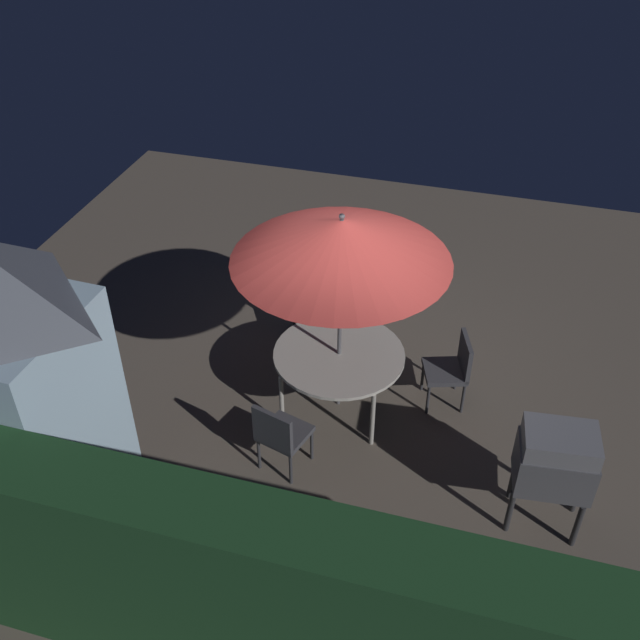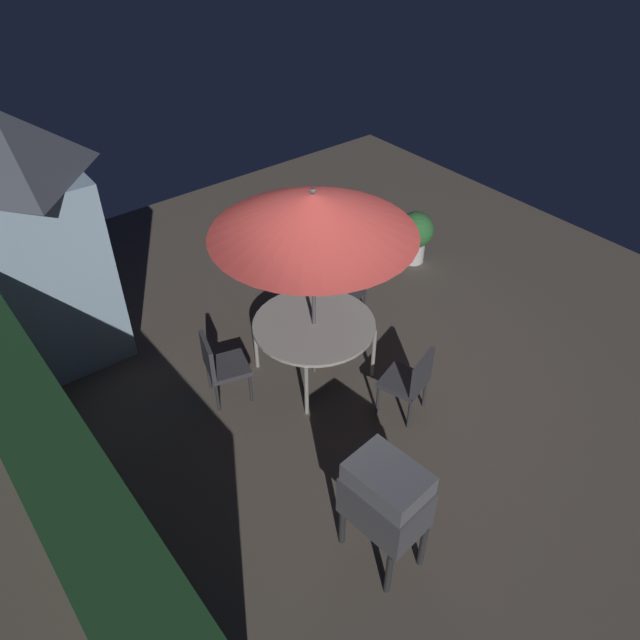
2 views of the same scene
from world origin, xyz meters
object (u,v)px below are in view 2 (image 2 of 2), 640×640
patio_umbrella (313,214)px  bbq_grill (386,497)px  chair_toward_hedge (411,380)px  chair_near_shed (349,281)px  chair_far_side (220,364)px  garden_shed (33,239)px  potted_plant_by_shed (415,234)px  patio_table (314,327)px

patio_umbrella → bbq_grill: (-2.34, 1.05, -1.36)m
bbq_grill → chair_toward_hedge: size_ratio=1.33×
chair_near_shed → chair_far_side: 2.29m
garden_shed → potted_plant_by_shed: bearing=-105.6°
potted_plant_by_shed → chair_far_side: bearing=100.4°
chair_near_shed → potted_plant_by_shed: (0.37, -1.66, -0.03)m
chair_near_shed → potted_plant_by_shed: chair_near_shed is taller
garden_shed → bbq_grill: (-4.79, -1.18, -0.76)m
potted_plant_by_shed → bbq_grill: bearing=131.3°
patio_umbrella → patio_table: bearing=90.0°
chair_toward_hedge → chair_far_side: bearing=44.7°
chair_far_side → patio_table: bearing=-105.9°
patio_table → chair_toward_hedge: 1.31m
patio_umbrella → chair_far_side: (0.32, 1.13, -1.69)m
patio_table → patio_umbrella: size_ratio=0.58×
bbq_grill → chair_near_shed: (3.01, -2.19, -0.33)m
chair_toward_hedge → potted_plant_by_shed: chair_toward_hedge is taller
patio_umbrella → bbq_grill: size_ratio=2.09×
garden_shed → chair_far_side: size_ratio=3.50×
patio_umbrella → garden_shed: bearing=42.4°
bbq_grill → chair_near_shed: bbq_grill is taller
patio_umbrella → chair_near_shed: patio_umbrella is taller
chair_far_side → chair_toward_hedge: same height
chair_near_shed → potted_plant_by_shed: size_ratio=1.08×
garden_shed → chair_toward_hedge: size_ratio=3.50×
patio_table → chair_toward_hedge: size_ratio=1.63×
patio_table → chair_near_shed: chair_near_shed is taller
patio_table → bbq_grill: bearing=155.8°
patio_table → chair_far_side: bearing=74.1°
garden_shed → chair_far_side: 2.63m
bbq_grill → potted_plant_by_shed: 5.13m
chair_far_side → potted_plant_by_shed: chair_far_side is taller
chair_far_side → bbq_grill: bearing=-178.4°
bbq_grill → garden_shed: bearing=13.9°
garden_shed → patio_table: size_ratio=2.15×
garden_shed → patio_table: (-2.45, -2.23, -0.90)m
patio_table → chair_toward_hedge: chair_toward_hedge is taller
patio_table → chair_near_shed: 1.33m
patio_table → bbq_grill: bbq_grill is taller
patio_table → patio_umbrella: patio_umbrella is taller
patio_umbrella → potted_plant_by_shed: size_ratio=3.00×
garden_shed → patio_umbrella: bearing=-137.6°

